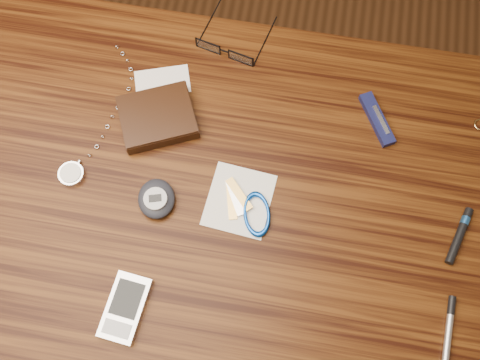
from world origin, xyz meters
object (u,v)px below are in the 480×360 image
Objects in this scene: pocket_watch at (74,169)px; notepad_keys at (248,207)px; pocket_knife at (377,119)px; wallet_and_card at (158,116)px; silver_pen at (448,333)px; desk at (196,213)px; pda_phone at (125,308)px; pedometer at (156,199)px; eyeglasses at (226,49)px.

notepad_keys is at bearing -2.75° from pocket_watch.
pocket_watch is 2.81× the size of pocket_knife.
wallet_and_card reaches higher than silver_pen.
notepad_keys is 1.27× the size of pocket_knife.
desk is 10.13× the size of pocket_knife.
pda_phone reaches higher than pocket_watch.
pocket_watch is 3.36× the size of pedometer.
pedometer reaches higher than silver_pen.
pedometer is 0.40m from pocket_knife.
pedometer is 0.49m from silver_pen.
pda_phone reaches higher than desk.
desk is 0.23m from pocket_watch.
pocket_knife is at bearing 31.40° from pedometer.
notepad_keys is (0.29, -0.01, -0.00)m from pocket_watch.
pda_phone is at bearing -107.51° from desk.
pedometer is at bearing -10.77° from pocket_watch.
wallet_and_card is 1.93× the size of pocket_knife.
wallet_and_card is 0.16m from pocket_watch.
wallet_and_card is 1.80× the size of pda_phone.
pocket_knife reaches higher than desk.
pocket_knife is (0.34, 0.21, -0.01)m from pedometer.
silver_pen is at bearing -28.22° from wallet_and_card.
desk is 7.95× the size of notepad_keys.
desk is at bearing -91.33° from eyeglasses.
pocket_knife is (0.49, 0.18, 0.00)m from pocket_watch.
silver_pen reaches higher than notepad_keys.
eyeglasses is 0.29m from pocket_knife.
pocket_watch is (-0.20, 0.01, 0.11)m from desk.
pocket_knife reaches higher than silver_pen.
pedometer is at bearing -148.60° from pocket_knife.
desk is 0.14m from notepad_keys.
pocket_watch is 0.15m from pedometer.
desk is 0.30m from eyeglasses.
silver_pen is (0.42, -0.15, 0.11)m from desk.
eyeglasses is at bearing 59.43° from wallet_and_card.
desk is at bearing 160.88° from silver_pen.
pedometer is at bearing -77.88° from wallet_and_card.
wallet_and_card is 0.32m from pda_phone.
pedometer reaches higher than eyeglasses.
pedometer reaches higher than pocket_knife.
pedometer is 0.84× the size of pocket_knife.
notepad_keys is at bearing 50.42° from pda_phone.
eyeglasses is 0.30m from notepad_keys.
pocket_knife is at bearing -17.74° from eyeglasses.
pocket_knife is (0.35, 0.38, -0.00)m from pda_phone.
wallet_and_card is 0.37m from pocket_knife.
eyeglasses is at bearing 81.83° from pda_phone.
pda_phone is at bearing -174.33° from silver_pen.
pocket_knife is at bearing 33.31° from desk.
pedometer is (0.03, -0.14, -0.00)m from wallet_and_card.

